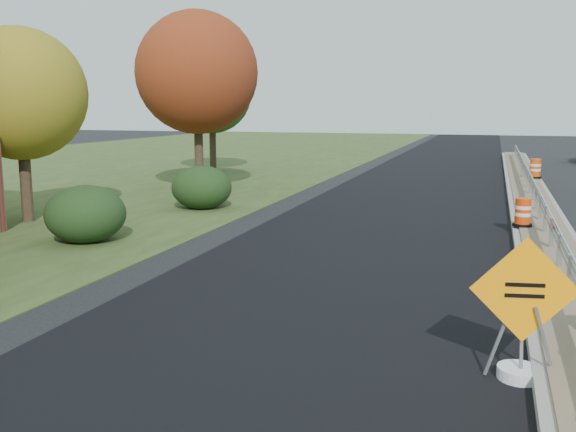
% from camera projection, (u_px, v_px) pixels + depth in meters
% --- Properties ---
extents(ground, '(140.00, 140.00, 0.00)m').
position_uv_depth(ground, '(558.00, 277.00, 13.42)').
color(ground, black).
rests_on(ground, ground).
extents(milled_overlay, '(7.20, 120.00, 0.01)m').
position_uv_depth(milled_overlay, '(408.00, 201.00, 24.13)').
color(milled_overlay, black).
rests_on(milled_overlay, ground).
extents(median, '(1.60, 55.00, 0.23)m').
position_uv_depth(median, '(536.00, 212.00, 20.91)').
color(median, gray).
rests_on(median, ground).
extents(guardrail, '(0.10, 46.15, 0.72)m').
position_uv_depth(guardrail, '(535.00, 190.00, 21.75)').
color(guardrail, silver).
rests_on(guardrail, median).
extents(hedge_mid, '(2.09, 2.09, 1.52)m').
position_uv_depth(hedge_mid, '(86.00, 214.00, 16.75)').
color(hedge_mid, black).
rests_on(hedge_mid, ground).
extents(hedge_north, '(2.09, 2.09, 1.52)m').
position_uv_depth(hedge_north, '(202.00, 187.00, 22.23)').
color(hedge_north, black).
rests_on(hedge_north, ground).
extents(tree_near_yellow, '(3.96, 3.96, 5.88)m').
position_uv_depth(tree_near_yellow, '(20.00, 94.00, 19.15)').
color(tree_near_yellow, '#473523').
rests_on(tree_near_yellow, ground).
extents(tree_near_red, '(4.95, 4.95, 7.35)m').
position_uv_depth(tree_near_red, '(197.00, 73.00, 25.89)').
color(tree_near_red, '#473523').
rests_on(tree_near_red, ground).
extents(tree_near_back, '(4.29, 4.29, 6.37)m').
position_uv_depth(tree_near_back, '(212.00, 93.00, 34.41)').
color(tree_near_back, '#473523').
rests_on(tree_near_back, ground).
extents(caution_sign, '(1.37, 0.58, 1.90)m').
position_uv_depth(caution_sign, '(521.00, 344.00, 8.31)').
color(caution_sign, white).
rests_on(caution_sign, ground).
extents(barrel_median_mid, '(0.53, 0.53, 0.78)m').
position_uv_depth(barrel_median_mid, '(523.00, 213.00, 17.84)').
color(barrel_median_mid, black).
rests_on(barrel_median_mid, median).
extents(barrel_median_far, '(0.61, 0.61, 0.89)m').
position_uv_depth(barrel_median_far, '(535.00, 169.00, 29.80)').
color(barrel_median_far, black).
rests_on(barrel_median_far, median).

